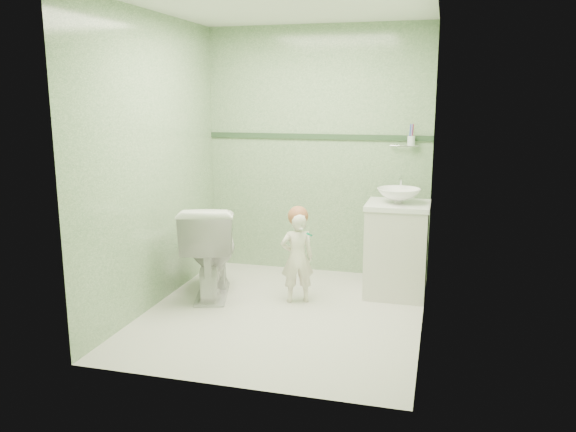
% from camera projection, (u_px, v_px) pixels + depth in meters
% --- Properties ---
extents(ground, '(2.50, 2.50, 0.00)m').
position_uv_depth(ground, '(283.00, 313.00, 4.69)').
color(ground, silver).
rests_on(ground, ground).
extents(room_shell, '(2.50, 2.54, 2.40)m').
position_uv_depth(room_shell, '(283.00, 167.00, 4.45)').
color(room_shell, gray).
rests_on(room_shell, ground).
extents(trim_stripe, '(2.20, 0.02, 0.05)m').
position_uv_depth(trim_stripe, '(317.00, 136.00, 5.59)').
color(trim_stripe, '#2D472D').
rests_on(trim_stripe, room_shell).
extents(vanity, '(0.52, 0.50, 0.80)m').
position_uv_depth(vanity, '(396.00, 251.00, 5.06)').
color(vanity, silver).
rests_on(vanity, ground).
extents(counter, '(0.54, 0.52, 0.04)m').
position_uv_depth(counter, '(398.00, 205.00, 4.98)').
color(counter, white).
rests_on(counter, vanity).
extents(basin, '(0.37, 0.37, 0.13)m').
position_uv_depth(basin, '(399.00, 196.00, 4.96)').
color(basin, white).
rests_on(basin, counter).
extents(faucet, '(0.03, 0.13, 0.18)m').
position_uv_depth(faucet, '(401.00, 183.00, 5.12)').
color(faucet, silver).
rests_on(faucet, counter).
extents(cup_holder, '(0.26, 0.07, 0.21)m').
position_uv_depth(cup_holder, '(410.00, 141.00, 5.31)').
color(cup_holder, silver).
rests_on(cup_holder, room_shell).
extents(toilet, '(0.67, 0.91, 0.82)m').
position_uv_depth(toilet, '(210.00, 250.00, 5.06)').
color(toilet, white).
rests_on(toilet, ground).
extents(toddler, '(0.34, 0.28, 0.78)m').
position_uv_depth(toddler, '(297.00, 258.00, 4.89)').
color(toddler, white).
rests_on(toddler, ground).
extents(hair_cap, '(0.17, 0.17, 0.17)m').
position_uv_depth(hair_cap, '(298.00, 216.00, 4.84)').
color(hair_cap, '#9E5C3A').
rests_on(hair_cap, toddler).
extents(teal_toothbrush, '(0.10, 0.14, 0.08)m').
position_uv_depth(teal_toothbrush, '(309.00, 234.00, 4.73)').
color(teal_toothbrush, '#01895F').
rests_on(teal_toothbrush, toddler).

